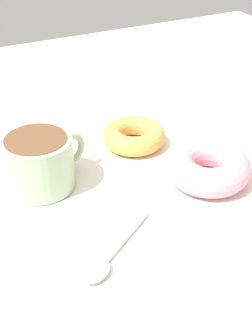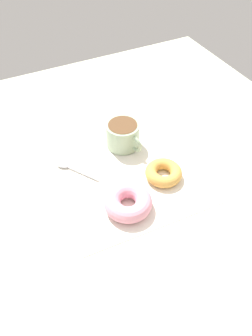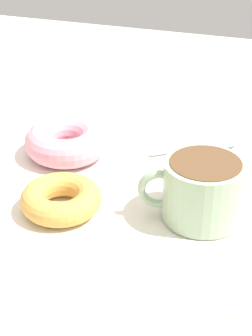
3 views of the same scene
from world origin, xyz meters
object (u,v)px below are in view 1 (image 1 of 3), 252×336
donut_near_cup (208,167)px  donut_far (134,136)px  spoon (105,261)px  coffee_cup (39,161)px

donut_near_cup → donut_far: size_ratio=1.21×
donut_near_cup → spoon: (-8.04, 17.95, -1.49)cm
donut_near_cup → donut_far: 12.84cm
donut_near_cup → donut_far: (11.99, 4.57, -0.47)cm
coffee_cup → spoon: bearing=-174.5°
donut_near_cup → spoon: 19.73cm
coffee_cup → donut_near_cup: coffee_cup is taller
coffee_cup → donut_far: size_ratio=1.26×
coffee_cup → spoon: 16.73cm
coffee_cup → spoon: (-16.36, -1.56, -3.14)cm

